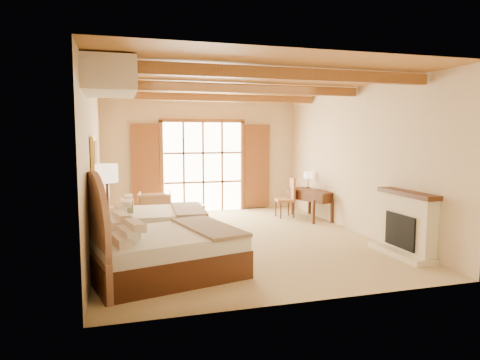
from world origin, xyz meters
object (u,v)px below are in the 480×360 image
object	(u,v)px
nightstand	(110,239)
desk	(311,203)
bed_far	(147,221)
bed_near	(154,248)
armchair	(155,207)

from	to	relation	value
nightstand	desk	distance (m)	5.40
bed_far	desk	world-z (taller)	bed_far
desk	bed_far	bearing A→B (deg)	177.81
bed_near	bed_far	bearing A→B (deg)	75.39
bed_far	armchair	bearing A→B (deg)	83.83
bed_far	armchair	xyz separation A→B (m)	(0.32, 1.94, -0.03)
bed_near	desk	distance (m)	5.52
bed_far	armchair	size ratio (longest dim) A/B	2.55
bed_far	desk	distance (m)	4.41
armchair	desk	bearing A→B (deg)	176.19
bed_near	bed_far	xyz separation A→B (m)	(0.05, 2.26, -0.03)
desk	armchair	bearing A→B (deg)	151.39
bed_near	nightstand	bearing A→B (deg)	102.81
nightstand	bed_near	bearing A→B (deg)	-68.94
bed_near	desk	world-z (taller)	bed_near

